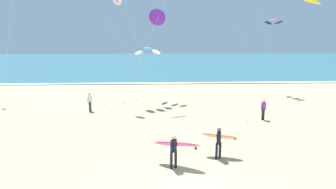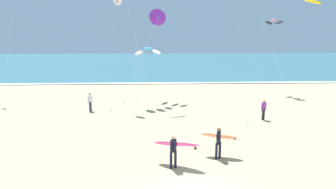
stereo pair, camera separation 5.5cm
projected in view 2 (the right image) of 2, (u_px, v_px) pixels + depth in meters
ocean_water at (163, 62)px, 66.84m from camera, size 160.00×60.00×0.08m
shoreline_foam at (167, 83)px, 37.80m from camera, size 160.00×1.04×0.01m
surfer_lead at (175, 147)px, 13.89m from camera, size 2.40×1.51×1.71m
surfer_trailing at (219, 139)px, 14.95m from camera, size 2.03×1.12×1.71m
kite_arc_cobalt_near at (148, 51)px, 25.45m from camera, size 2.70×2.97×5.28m
kite_delta_ivory_mid at (118, 1)px, 23.97m from camera, size 4.54×2.51×9.74m
kite_arc_rose_far at (274, 22)px, 30.21m from camera, size 5.42×3.01×8.02m
kite_delta_violet_outer at (158, 17)px, 23.77m from camera, size 4.83×1.29×8.54m
bystander_white_top at (90, 102)px, 24.07m from camera, size 0.36×0.40×1.59m
bystander_purple_top at (264, 110)px, 21.62m from camera, size 0.46×0.30×1.59m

